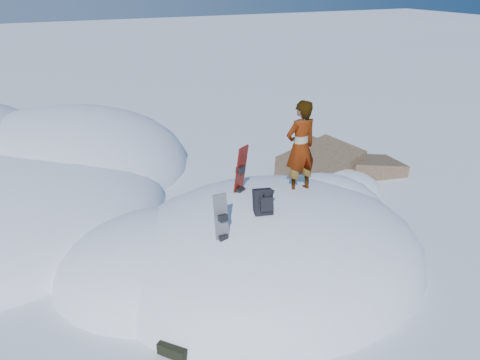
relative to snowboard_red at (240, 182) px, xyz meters
name	(u,v)px	position (x,y,z in m)	size (l,w,h in m)	color
ground	(269,260)	(0.38, -0.68, -1.64)	(120.00, 120.00, 0.00)	white
snow_mound	(257,256)	(0.21, -0.44, -1.64)	(8.00, 6.00, 3.00)	white
rock_outcrop	(330,179)	(4.10, 2.33, -1.63)	(4.68, 4.41, 1.68)	brown
snowboard_red	(240,182)	(0.00, 0.00, 0.00)	(0.41, 0.39, 1.68)	#AE1909
snowboard_dark	(222,229)	(-1.01, -1.43, -0.16)	(0.26, 0.21, 1.36)	black
backpack	(263,202)	(-0.02, -1.12, 0.04)	(0.44, 0.50, 0.59)	black
gear_pile	(185,336)	(-2.07, -2.28, -1.51)	(1.01, 0.87, 0.26)	black
person	(300,147)	(1.21, -0.41, 0.74)	(0.73, 0.48, 2.01)	slate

